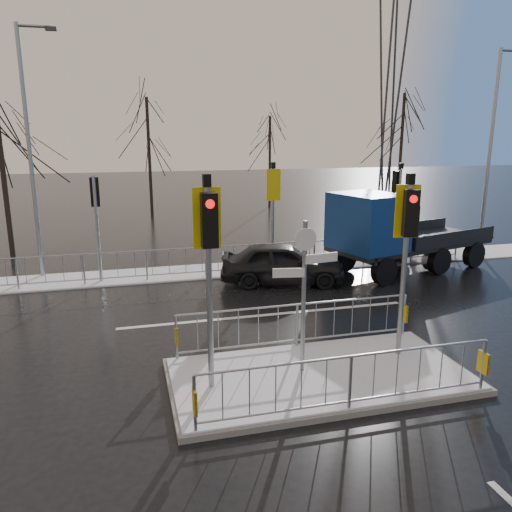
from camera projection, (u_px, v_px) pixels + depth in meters
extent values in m
plane|color=black|center=(319.00, 379.00, 10.08)|extent=(120.00, 120.00, 0.00)
cube|color=white|center=(231.00, 270.00, 18.15)|extent=(30.00, 2.00, 0.04)
cube|color=silver|center=(267.00, 315.00, 13.64)|extent=(8.00, 0.15, 0.01)
cube|color=slate|center=(319.00, 376.00, 10.06)|extent=(6.00, 3.00, 0.12)
cube|color=white|center=(319.00, 373.00, 10.04)|extent=(5.85, 2.85, 0.03)
cube|color=gold|center=(195.00, 401.00, 7.95)|extent=(0.05, 0.28, 0.42)
cube|color=gold|center=(483.00, 363.00, 9.29)|extent=(0.05, 0.28, 0.42)
cube|color=gold|center=(176.00, 336.00, 10.54)|extent=(0.05, 0.28, 0.42)
cube|color=gold|center=(404.00, 313.00, 11.88)|extent=(0.05, 0.28, 0.42)
cylinder|color=gray|center=(209.00, 292.00, 9.05)|extent=(0.11, 0.11, 3.80)
cube|color=black|center=(209.00, 221.00, 8.56)|extent=(0.28, 0.22, 0.95)
cylinder|color=red|center=(210.00, 204.00, 8.39)|extent=(0.16, 0.04, 0.16)
cube|color=#D6C20C|center=(207.00, 218.00, 8.79)|extent=(0.50, 0.03, 1.10)
cube|color=black|center=(207.00, 180.00, 8.57)|extent=(0.14, 0.14, 0.22)
cylinder|color=gray|center=(404.00, 273.00, 10.48)|extent=(0.11, 0.11, 3.70)
cube|color=black|center=(411.00, 213.00, 10.00)|extent=(0.33, 0.28, 0.95)
cylinder|color=red|center=(414.00, 199.00, 9.82)|extent=(0.16, 0.08, 0.16)
cube|color=#D6C20C|center=(407.00, 211.00, 10.24)|extent=(0.49, 0.16, 1.10)
cube|color=black|center=(411.00, 179.00, 10.01)|extent=(0.14, 0.14, 0.22)
cylinder|color=gray|center=(304.00, 299.00, 9.79)|extent=(0.09, 0.09, 3.10)
cube|color=silver|center=(322.00, 258.00, 9.69)|extent=(0.70, 0.14, 0.18)
cube|color=silver|center=(289.00, 273.00, 9.58)|extent=(0.62, 0.15, 0.18)
cylinder|color=silver|center=(306.00, 239.00, 9.48)|extent=(0.44, 0.03, 0.44)
cylinder|color=gray|center=(97.00, 229.00, 16.32)|extent=(0.11, 0.11, 3.50)
cube|color=black|center=(95.00, 192.00, 16.21)|extent=(0.28, 0.22, 0.95)
cylinder|color=red|center=(94.00, 182.00, 16.24)|extent=(0.16, 0.04, 0.16)
cylinder|color=gray|center=(273.00, 220.00, 17.81)|extent=(0.11, 0.11, 3.60)
cube|color=black|center=(272.00, 184.00, 17.68)|extent=(0.28, 0.22, 0.95)
cylinder|color=red|center=(271.00, 175.00, 17.71)|extent=(0.16, 0.04, 0.16)
cube|color=#D6C20C|center=(274.00, 185.00, 17.44)|extent=(0.50, 0.03, 1.10)
cube|color=black|center=(273.00, 165.00, 17.35)|extent=(0.14, 0.14, 0.22)
cylinder|color=gray|center=(398.00, 216.00, 19.06)|extent=(0.11, 0.11, 3.50)
cube|color=black|center=(396.00, 184.00, 18.93)|extent=(0.33, 0.28, 0.95)
cylinder|color=red|center=(395.00, 175.00, 18.95)|extent=(0.16, 0.08, 0.16)
cube|color=black|center=(401.00, 166.00, 18.62)|extent=(0.14, 0.14, 0.22)
imported|color=black|center=(283.00, 263.00, 16.40)|extent=(4.34, 2.63, 1.38)
cylinder|color=black|center=(384.00, 271.00, 16.24)|extent=(0.99, 0.53, 0.95)
cylinder|color=black|center=(344.00, 258.00, 17.90)|extent=(0.99, 0.53, 0.95)
cylinder|color=black|center=(439.00, 261.00, 17.55)|extent=(0.99, 0.53, 0.95)
cylinder|color=black|center=(397.00, 250.00, 19.21)|extent=(0.99, 0.53, 0.95)
cylinder|color=black|center=(474.00, 255.00, 18.49)|extent=(0.99, 0.53, 0.95)
cylinder|color=black|center=(431.00, 245.00, 20.15)|extent=(0.99, 0.53, 0.95)
cube|color=black|center=(411.00, 244.00, 18.09)|extent=(6.60, 3.79, 0.15)
cube|color=navy|center=(368.00, 222.00, 16.76)|extent=(2.44, 2.70, 1.89)
cube|color=black|center=(388.00, 209.00, 17.13)|extent=(0.55, 1.83, 1.04)
cube|color=#2D3033|center=(353.00, 254.00, 16.73)|extent=(0.70, 2.13, 0.33)
cube|color=black|center=(431.00, 238.00, 18.57)|extent=(4.62, 3.32, 0.11)
cube|color=black|center=(393.00, 223.00, 17.38)|extent=(0.69, 2.21, 1.42)
cylinder|color=black|center=(2.00, 165.00, 18.94)|extent=(0.20, 0.20, 7.36)
cylinder|color=black|center=(149.00, 158.00, 29.41)|extent=(0.19, 0.19, 6.90)
cylinder|color=black|center=(270.00, 162.00, 33.39)|extent=(0.16, 0.16, 5.98)
cylinder|color=black|center=(401.00, 152.00, 32.41)|extent=(0.20, 0.20, 7.36)
cylinder|color=gray|center=(489.00, 155.00, 19.72)|extent=(0.14, 0.14, 8.00)
cylinder|color=gray|center=(512.00, 51.00, 18.92)|extent=(1.00, 0.10, 0.10)
cylinder|color=gray|center=(30.00, 157.00, 16.40)|extent=(0.14, 0.14, 8.20)
cylinder|color=gray|center=(34.00, 26.00, 15.58)|extent=(1.00, 0.10, 0.10)
cube|color=#2D3033|center=(51.00, 29.00, 15.71)|extent=(0.35, 0.18, 0.12)
cylinder|color=#2D3033|center=(394.00, 70.00, 41.07)|extent=(1.18, 1.18, 19.97)
cylinder|color=#2D3033|center=(381.00, 69.00, 40.77)|extent=(1.18, 1.18, 19.97)
cylinder|color=#2D3033|center=(402.00, 68.00, 39.94)|extent=(1.18, 1.18, 19.97)
cylinder|color=#2D3033|center=(389.00, 67.00, 39.64)|extent=(1.18, 1.18, 19.97)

